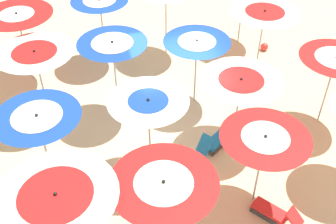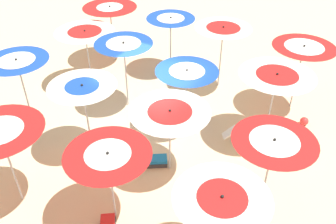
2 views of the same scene
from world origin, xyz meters
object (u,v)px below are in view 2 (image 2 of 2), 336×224
at_px(beach_umbrella_5, 187,76).
at_px(beach_umbrella_9, 170,116).
at_px(beach_umbrella_7, 85,35).
at_px(beach_umbrella_10, 83,92).
at_px(beach_ball, 304,121).
at_px(beach_umbrella_12, 221,204).
at_px(beach_umbrella_8, 273,146).
at_px(beach_umbrella_1, 223,32).
at_px(beach_umbrella_0, 303,52).
at_px(beach_umbrella_3, 110,12).
at_px(beach_umbrella_6, 124,49).
at_px(lounger_2, 148,159).
at_px(lounger_3, 247,136).
at_px(beach_umbrella_2, 171,23).
at_px(lounger_1, 92,162).
at_px(beach_umbrella_14, 0,136).
at_px(beach_umbrella_4, 276,81).
at_px(beach_umbrella_11, 18,65).
at_px(beach_umbrella_13, 108,159).

xyz_separation_m(beach_umbrella_5, beach_umbrella_9, (1.96, 0.60, -0.04)).
bearing_deg(beach_umbrella_7, beach_umbrella_9, 65.04).
xyz_separation_m(beach_umbrella_10, beach_ball, (-4.74, 5.34, -1.96)).
bearing_deg(beach_umbrella_12, beach_umbrella_8, 172.01).
relative_size(beach_umbrella_1, beach_umbrella_10, 1.05).
height_order(beach_umbrella_0, beach_umbrella_5, beach_umbrella_0).
bearing_deg(beach_umbrella_0, beach_umbrella_3, -85.67).
xyz_separation_m(beach_umbrella_6, lounger_2, (2.18, 2.39, -2.05)).
xyz_separation_m(beach_umbrella_5, beach_umbrella_8, (1.84, 3.36, 0.11)).
xyz_separation_m(beach_umbrella_7, lounger_3, (0.03, 6.59, -1.87)).
bearing_deg(beach_umbrella_2, lounger_3, 59.89).
height_order(beach_umbrella_9, lounger_1, beach_umbrella_9).
bearing_deg(beach_umbrella_9, lounger_2, -72.89).
distance_m(beach_umbrella_1, beach_umbrella_2, 2.24).
bearing_deg(beach_umbrella_7, beach_umbrella_5, 84.59).
relative_size(lounger_1, beach_ball, 3.84).
bearing_deg(beach_umbrella_8, beach_umbrella_14, -59.97).
height_order(beach_umbrella_3, beach_umbrella_4, beach_umbrella_3).
bearing_deg(beach_umbrella_5, beach_umbrella_4, 110.46).
distance_m(beach_umbrella_1, beach_umbrella_9, 5.02).
distance_m(beach_umbrella_0, beach_umbrella_7, 7.68).
bearing_deg(beach_umbrella_11, beach_umbrella_3, -173.71).
bearing_deg(lounger_1, beach_umbrella_12, -149.08).
bearing_deg(beach_umbrella_10, beach_umbrella_3, -148.32).
distance_m(beach_umbrella_3, lounger_2, 7.10).
bearing_deg(beach_umbrella_6, beach_umbrella_11, -37.39).
relative_size(beach_umbrella_3, beach_umbrella_4, 1.02).
bearing_deg(lounger_3, lounger_1, -171.81).
distance_m(beach_umbrella_4, lounger_1, 5.92).
xyz_separation_m(beach_umbrella_8, beach_umbrella_9, (0.12, -2.76, -0.15)).
xyz_separation_m(beach_umbrella_0, beach_umbrella_12, (7.08, 0.39, -0.13)).
distance_m(beach_umbrella_2, beach_umbrella_5, 3.87).
relative_size(beach_umbrella_0, beach_umbrella_4, 1.02).
bearing_deg(lounger_3, beach_umbrella_14, -165.32).
bearing_deg(beach_umbrella_6, beach_umbrella_2, -179.86).
bearing_deg(beach_umbrella_14, beach_umbrella_2, -178.23).
xyz_separation_m(beach_umbrella_10, beach_umbrella_13, (1.64, 2.26, -0.13)).
xyz_separation_m(lounger_2, lounger_3, (-2.56, 2.09, -0.02)).
distance_m(beach_umbrella_0, lounger_1, 7.64).
bearing_deg(lounger_1, beach_umbrella_5, -71.41).
height_order(beach_umbrella_10, lounger_3, beach_umbrella_10).
bearing_deg(beach_umbrella_5, lounger_2, -1.07).
bearing_deg(beach_umbrella_3, beach_umbrella_5, 63.72).
relative_size(beach_umbrella_0, beach_umbrella_10, 1.04).
xyz_separation_m(beach_umbrella_0, beach_umbrella_11, (5.70, -7.13, 0.11)).
xyz_separation_m(beach_umbrella_7, beach_umbrella_11, (3.07, 0.08, 0.22)).
bearing_deg(beach_umbrella_6, lounger_2, 47.53).
relative_size(beach_umbrella_6, beach_umbrella_11, 1.00).
bearing_deg(beach_umbrella_6, beach_umbrella_5, 89.44).
xyz_separation_m(beach_umbrella_9, lounger_2, (0.20, -0.64, -1.71)).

